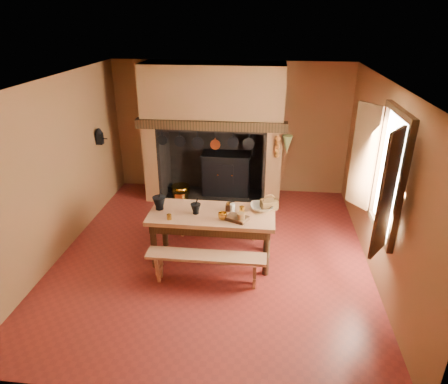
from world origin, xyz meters
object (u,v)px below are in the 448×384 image
mixing_bowl (262,207)px  coffee_grinder (229,207)px  iron_range (227,173)px  work_table (212,220)px  bench_front (206,262)px  wicker_basket (269,204)px

mixing_bowl → coffee_grinder: bearing=-171.4°
iron_range → work_table: size_ratio=0.82×
work_table → bench_front: size_ratio=1.12×
mixing_bowl → wicker_basket: (0.11, 0.06, 0.03)m
iron_range → wicker_basket: iron_range is taller
work_table → bench_front: work_table is taller
work_table → coffee_grinder: coffee_grinder is taller
iron_range → work_table: iron_range is taller
mixing_bowl → wicker_basket: 0.13m
iron_range → coffee_grinder: 2.53m
bench_front → wicker_basket: 1.36m
bench_front → coffee_grinder: coffee_grinder is taller
work_table → wicker_basket: bearing=16.0°
bench_front → coffee_grinder: (0.26, 0.75, 0.54)m
bench_front → mixing_bowl: 1.24m
iron_range → work_table: 2.60m
mixing_bowl → wicker_basket: size_ratio=1.21×
iron_range → mixing_bowl: size_ratio=4.45×
wicker_basket → work_table: bearing=178.2°
iron_range → coffee_grinder: (0.30, -2.47, 0.42)m
coffee_grinder → mixing_bowl: size_ratio=0.45×
coffee_grinder → iron_range: bearing=97.8°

